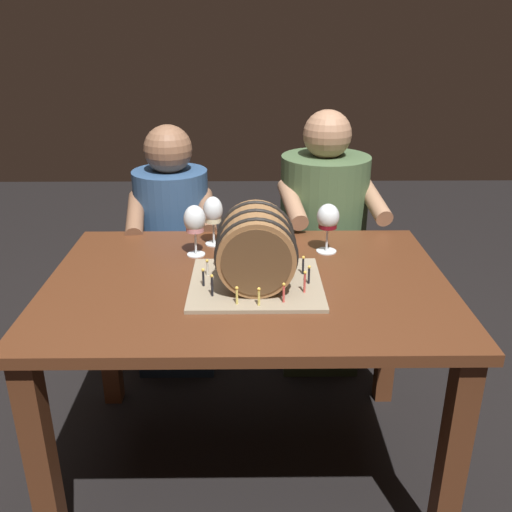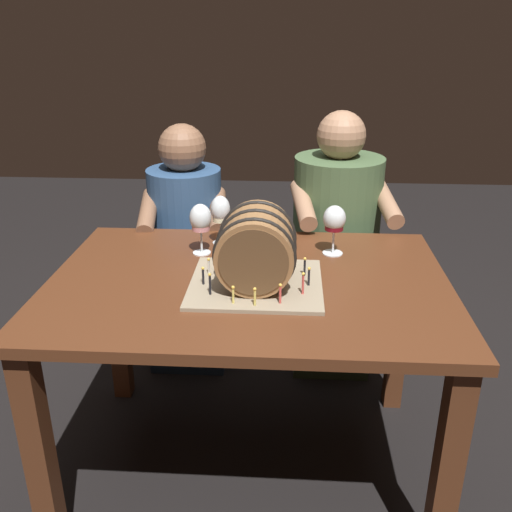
{
  "view_description": "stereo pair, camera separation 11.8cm",
  "coord_description": "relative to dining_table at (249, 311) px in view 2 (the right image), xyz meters",
  "views": [
    {
      "loc": [
        0.01,
        -1.64,
        1.52
      ],
      "look_at": [
        0.03,
        -0.04,
        0.85
      ],
      "focal_mm": 39.51,
      "sensor_mm": 36.0,
      "label": 1
    },
    {
      "loc": [
        0.13,
        -1.63,
        1.52
      ],
      "look_at": [
        0.03,
        -0.04,
        0.85
      ],
      "focal_mm": 39.51,
      "sensor_mm": 36.0,
      "label": 2
    }
  ],
  "objects": [
    {
      "name": "ground_plane",
      "position": [
        0.0,
        0.0,
        -0.64
      ],
      "size": [
        8.0,
        8.0,
        0.0
      ],
      "primitive_type": "plane",
      "color": "black"
    },
    {
      "name": "dining_table",
      "position": [
        0.0,
        0.0,
        0.0
      ],
      "size": [
        1.28,
        0.9,
        0.75
      ],
      "color": "#562D19",
      "rests_on": "ground"
    },
    {
      "name": "barrel_cake",
      "position": [
        0.03,
        -0.04,
        0.23
      ],
      "size": [
        0.41,
        0.38,
        0.25
      ],
      "color": "gray",
      "rests_on": "dining_table"
    },
    {
      "name": "wine_glass_red",
      "position": [
        0.28,
        0.23,
        0.24
      ],
      "size": [
        0.08,
        0.08,
        0.18
      ],
      "color": "white",
      "rests_on": "dining_table"
    },
    {
      "name": "wine_glass_rose",
      "position": [
        -0.18,
        0.21,
        0.24
      ],
      "size": [
        0.08,
        0.08,
        0.18
      ],
      "color": "white",
      "rests_on": "dining_table"
    },
    {
      "name": "wine_glass_white",
      "position": [
        -0.12,
        0.31,
        0.24
      ],
      "size": [
        0.07,
        0.07,
        0.18
      ],
      "color": "white",
      "rests_on": "dining_table"
    },
    {
      "name": "person_seated_left",
      "position": [
        -0.33,
        0.7,
        -0.13
      ],
      "size": [
        0.39,
        0.49,
        1.13
      ],
      "color": "#1B2D46",
      "rests_on": "ground"
    },
    {
      "name": "person_seated_right",
      "position": [
        0.33,
        0.7,
        -0.07
      ],
      "size": [
        0.46,
        0.53,
        1.19
      ],
      "color": "#2A3A24",
      "rests_on": "ground"
    }
  ]
}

